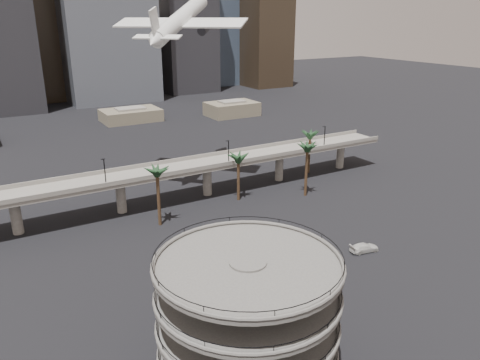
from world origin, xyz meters
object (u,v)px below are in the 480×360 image
parking_ramp (248,309)px  car_b (294,266)px  overpass (165,174)px  airborne_jet (181,20)px  car_c (364,248)px  car_a (248,279)px

parking_ramp → car_b: parking_ramp is taller
overpass → airborne_jet: size_ratio=4.37×
parking_ramp → overpass: (13.00, 59.00, -2.50)m
car_c → airborne_jet: bearing=23.1°
car_b → airborne_jet: bearing=-13.3°
airborne_jet → car_b: 67.92m
overpass → car_b: bearing=-79.2°
car_b → car_c: bearing=-105.0°
car_a → car_b: car_a is taller
airborne_jet → car_b: airborne_jet is taller
car_a → car_c: 25.14m
parking_ramp → car_a: size_ratio=5.48×
overpass → airborne_jet: (11.17, 12.98, 34.55)m
overpass → car_b: 42.17m
car_a → car_b: 9.50m
parking_ramp → car_c: bearing=24.6°
airborne_jet → car_b: size_ratio=7.23×
overpass → car_a: 41.14m
airborne_jet → overpass: bearing=-175.4°
parking_ramp → car_b: (20.80, 18.09, -9.16)m
car_b → car_c: 15.65m
car_a → car_c: bearing=-75.3°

